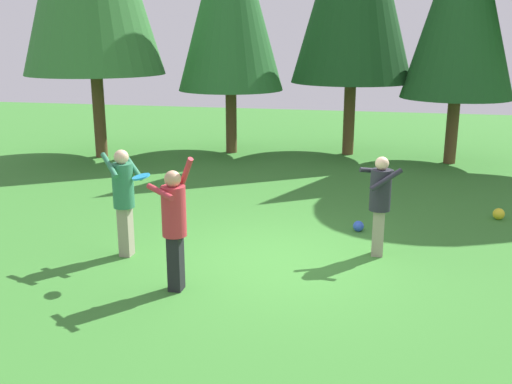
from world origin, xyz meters
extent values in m
plane|color=#387A2D|center=(0.00, 0.00, 0.00)|extent=(40.00, 40.00, 0.00)
cube|color=black|center=(-1.23, -1.36, 0.41)|extent=(0.19, 0.22, 0.81)
cylinder|color=#B72D38|center=(-1.23, -1.36, 1.17)|extent=(0.34, 0.34, 0.71)
sphere|color=tan|center=(-1.23, -1.36, 1.62)|extent=(0.23, 0.23, 0.23)
cylinder|color=#B72D38|center=(-1.36, -1.52, 1.47)|extent=(0.53, 0.44, 0.13)
cylinder|color=#B72D38|center=(-1.11, -1.20, 1.65)|extent=(0.35, 0.30, 0.56)
cube|color=gray|center=(-2.50, -0.25, 0.41)|extent=(0.19, 0.22, 0.83)
cylinder|color=#2D7551|center=(-2.50, -0.25, 1.19)|extent=(0.34, 0.34, 0.72)
sphere|color=beige|center=(-2.50, -0.25, 1.65)|extent=(0.23, 0.23, 0.23)
cylinder|color=#2D7551|center=(-2.36, -0.11, 1.44)|extent=(0.48, 0.48, 0.30)
cylinder|color=#2D7551|center=(-2.64, -0.40, 1.54)|extent=(0.47, 0.47, 0.33)
cube|color=gray|center=(1.53, 0.64, 0.39)|extent=(0.19, 0.22, 0.77)
cylinder|color=#23232D|center=(1.53, 0.64, 1.11)|extent=(0.34, 0.34, 0.67)
sphere|color=beige|center=(1.53, 0.64, 1.54)|extent=(0.22, 0.22, 0.22)
cylinder|color=#23232D|center=(1.61, 0.45, 1.33)|extent=(0.52, 0.28, 0.36)
cylinder|color=#23232D|center=(1.46, 0.82, 1.38)|extent=(0.56, 0.30, 0.14)
cylinder|color=#2393D1|center=(-1.93, -0.81, 1.49)|extent=(0.36, 0.36, 0.09)
sphere|color=yellow|center=(3.85, 3.12, 0.11)|extent=(0.23, 0.23, 0.23)
sphere|color=blue|center=(1.18, 1.79, 0.10)|extent=(0.20, 0.20, 0.20)
cylinder|color=brown|center=(-3.05, 8.67, 1.75)|extent=(0.34, 0.34, 3.50)
cylinder|color=brown|center=(-6.69, 7.18, 2.21)|extent=(0.35, 0.35, 4.43)
cylinder|color=brown|center=(3.43, 8.46, 1.68)|extent=(0.33, 0.33, 3.35)
cylinder|color=brown|center=(0.51, 9.17, 1.98)|extent=(0.34, 0.34, 3.95)
camera|label=1|loc=(1.50, -8.59, 3.49)|focal=40.76mm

